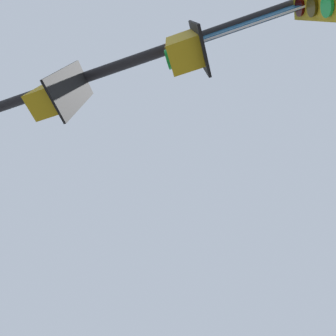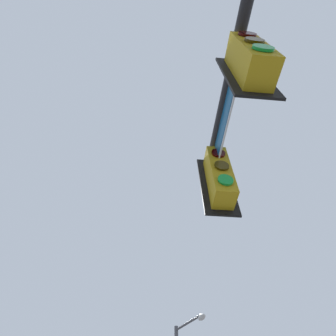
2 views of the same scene
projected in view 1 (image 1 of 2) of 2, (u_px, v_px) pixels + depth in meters
The scene contains 1 object.
signal_pole_near at pixel (61, 99), 2.99m from camera, with size 6.30×1.53×6.24m.
Camera 1 is at (-4.21, -8.07, 1.45)m, focal length 28.00 mm.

